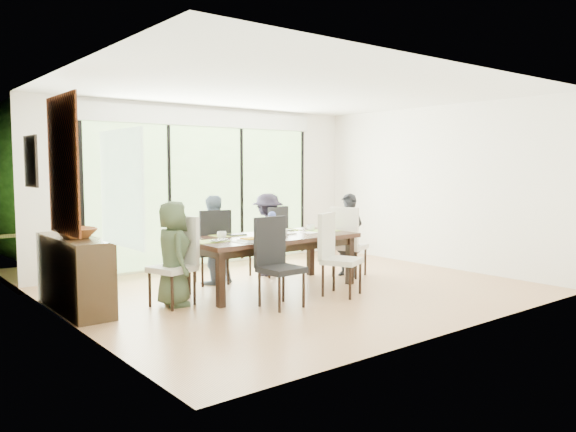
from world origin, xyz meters
TOP-DOWN VIEW (x-y plane):
  - floor at (0.00, 0.00)m, footprint 6.00×5.00m
  - ceiling at (0.00, 0.00)m, footprint 6.00×5.00m
  - wall_back at (0.00, 2.51)m, footprint 6.00×0.02m
  - wall_front at (0.00, -2.51)m, footprint 6.00×0.02m
  - wall_left at (-3.01, 0.00)m, footprint 0.02×5.00m
  - wall_right at (3.01, 0.00)m, footprint 0.02×5.00m
  - glass_doors at (0.00, 2.47)m, footprint 4.20×0.02m
  - blinds_header at (0.00, 2.46)m, footprint 4.40×0.06m
  - mullion_a at (-2.10, 2.46)m, footprint 0.05×0.04m
  - mullion_b at (-0.70, 2.46)m, footprint 0.05×0.04m
  - mullion_c at (0.70, 2.46)m, footprint 0.05×0.04m
  - mullion_d at (2.10, 2.46)m, footprint 0.05×0.04m
  - side_window at (-2.97, -1.20)m, footprint 0.02×0.90m
  - deck at (0.00, 3.40)m, footprint 6.00×1.80m
  - rail_top at (0.00, 4.20)m, footprint 6.00×0.08m
  - foliage_left at (-1.80, 5.20)m, footprint 3.20×3.20m
  - foliage_mid at (0.40, 5.80)m, footprint 4.00×4.00m
  - foliage_right at (2.20, 5.00)m, footprint 2.80×2.80m
  - foliage_far at (-0.60, 6.50)m, footprint 3.60×3.60m
  - table_top at (-0.27, 0.27)m, footprint 2.37×1.09m
  - table_apron at (-0.27, 0.27)m, footprint 2.17×0.89m
  - table_leg_fl at (-1.35, -0.16)m, footprint 0.09×0.09m
  - table_leg_fr at (0.81, -0.16)m, footprint 0.09×0.09m
  - table_leg_bl at (-1.35, 0.70)m, footprint 0.09×0.09m
  - table_leg_br at (0.81, 0.70)m, footprint 0.09×0.09m
  - chair_left_end at (-1.77, 0.27)m, footprint 0.57×0.57m
  - chair_right_end at (1.23, 0.27)m, footprint 0.59×0.59m
  - chair_far_left at (-0.72, 1.12)m, footprint 0.55×0.55m
  - chair_far_right at (0.28, 1.12)m, footprint 0.56×0.56m
  - chair_near_left at (-0.77, -0.60)m, footprint 0.47×0.47m
  - chair_near_right at (0.23, -0.60)m, footprint 0.60×0.60m
  - person_left_end at (-1.75, 0.27)m, footprint 0.49×0.66m
  - person_right_end at (1.21, 0.27)m, footprint 0.50×0.66m
  - person_far_left at (-0.72, 1.10)m, footprint 0.60×0.38m
  - person_far_right at (0.28, 1.10)m, footprint 0.60×0.38m
  - placemat_left at (-1.22, 0.27)m, footprint 0.43×0.32m
  - placemat_right at (0.68, 0.27)m, footprint 0.43×0.32m
  - placemat_far_l at (-0.72, 0.67)m, footprint 0.43×0.32m
  - placemat_far_r at (0.28, 0.67)m, footprint 0.43×0.32m
  - placemat_paper at (-0.82, -0.03)m, footprint 0.43×0.32m
  - tablet_far_l at (-0.62, 0.62)m, footprint 0.26×0.18m
  - tablet_far_r at (0.23, 0.62)m, footprint 0.24×0.17m
  - papers at (0.43, 0.22)m, footprint 0.30×0.22m
  - platter_base at (-0.82, -0.03)m, footprint 0.26×0.26m
  - platter_snacks at (-0.82, -0.03)m, footprint 0.20×0.20m
  - vase at (-0.22, 0.32)m, footprint 0.08×0.08m
  - hyacinth_stems at (-0.22, 0.32)m, footprint 0.04×0.04m
  - hyacinth_blooms at (-0.22, 0.32)m, footprint 0.11×0.11m
  - laptop at (-1.12, 0.17)m, footprint 0.39×0.35m
  - cup_a at (-0.97, 0.42)m, footprint 0.17×0.17m
  - cup_b at (-0.12, 0.17)m, footprint 0.14×0.14m
  - cup_c at (0.53, 0.37)m, footprint 0.13×0.13m
  - book at (-0.02, 0.32)m, footprint 0.17×0.23m
  - sideboard at (-2.76, 0.80)m, footprint 0.43×1.54m
  - bowl at (-2.76, 0.70)m, footprint 0.46×0.46m
  - candlestick_base at (-2.76, 1.15)m, footprint 0.10×0.10m
  - candlestick_shaft at (-2.76, 1.15)m, footprint 0.02×0.02m
  - candlestick_pan at (-2.76, 1.15)m, footprint 0.10×0.10m
  - candle at (-2.76, 1.15)m, footprint 0.03×0.03m
  - tapestry at (-2.97, 0.40)m, footprint 0.02×1.00m
  - art_frame at (-2.97, 1.70)m, footprint 0.03×0.55m
  - art_canvas at (-2.95, 1.70)m, footprint 0.01×0.45m

SIDE VIEW (x-z plane):
  - deck at x=0.00m, z-range -0.10..0.00m
  - floor at x=0.00m, z-range -0.01..0.00m
  - table_leg_fl at x=-1.35m, z-range 0.00..0.68m
  - table_leg_fr at x=0.81m, z-range 0.00..0.68m
  - table_leg_bl at x=-1.35m, z-range 0.00..0.68m
  - table_leg_br at x=0.81m, z-range 0.00..0.68m
  - sideboard at x=-2.76m, z-range 0.00..0.87m
  - chair_left_end at x=-1.77m, z-range 0.00..1.09m
  - chair_right_end at x=1.23m, z-range 0.00..1.09m
  - chair_far_left at x=-0.72m, z-range 0.00..1.09m
  - chair_far_right at x=0.28m, z-range 0.00..1.09m
  - chair_near_left at x=-0.77m, z-range 0.00..1.09m
  - chair_near_right at x=0.23m, z-range 0.00..1.09m
  - rail_top at x=0.00m, z-range 0.52..0.58m
  - table_apron at x=-0.27m, z-range 0.57..0.67m
  - person_left_end at x=-1.75m, z-range 0.00..1.28m
  - person_right_end at x=1.21m, z-range 0.00..1.28m
  - person_far_left at x=-0.72m, z-range 0.00..1.28m
  - person_far_right at x=0.28m, z-range 0.00..1.28m
  - table_top at x=-0.27m, z-range 0.68..0.74m
  - papers at x=0.43m, z-range 0.74..0.75m
  - placemat_left at x=-1.22m, z-range 0.74..0.75m
  - placemat_right at x=0.68m, z-range 0.74..0.75m
  - placemat_far_l at x=-0.72m, z-range 0.74..0.75m
  - placemat_far_r at x=0.28m, z-range 0.74..0.75m
  - placemat_paper at x=-0.82m, z-range 0.74..0.75m
  - book at x=-0.02m, z-range 0.74..0.76m
  - tablet_far_r at x=0.23m, z-range 0.75..0.76m
  - tablet_far_l at x=-0.62m, z-range 0.75..0.76m
  - laptop at x=-1.12m, z-range 0.74..0.77m
  - platter_base at x=-0.82m, z-range 0.75..0.77m
  - platter_snacks at x=-0.82m, z-range 0.77..0.78m
  - cup_b at x=-0.12m, z-range 0.74..0.83m
  - cup_a at x=-0.97m, z-range 0.74..0.84m
  - cup_c at x=0.53m, z-range 0.74..0.84m
  - vase at x=-0.22m, z-range 0.74..0.86m
  - candlestick_base at x=-2.76m, z-range 0.87..0.91m
  - hyacinth_stems at x=-0.22m, z-range 0.84..1.00m
  - bowl at x=-2.76m, z-range 0.87..0.98m
  - hyacinth_blooms at x=-0.22m, z-range 0.96..1.07m
  - glass_doors at x=0.00m, z-range 0.05..2.35m
  - mullion_a at x=-2.10m, z-range 0.05..2.35m
  - mullion_b at x=-0.70m, z-range 0.05..2.35m
  - mullion_c at x=0.70m, z-range 0.05..2.35m
  - mullion_d at x=2.10m, z-range 0.05..2.35m
  - foliage_right at x=2.20m, z-range -0.14..2.66m
  - wall_back at x=0.00m, z-range 0.00..2.70m
  - wall_front at x=0.00m, z-range 0.00..2.70m
  - wall_left at x=-3.01m, z-range 0.00..2.70m
  - wall_right at x=3.01m, z-range 0.00..2.70m
  - foliage_left at x=-1.80m, z-range -0.16..3.04m
  - candlestick_shaft at x=-2.76m, z-range 0.89..2.09m
  - side_window at x=-2.97m, z-range 1.00..2.00m
  - foliage_far at x=-0.60m, z-range -0.18..3.42m
  - tapestry at x=-2.97m, z-range 0.95..2.45m
  - art_frame at x=-2.97m, z-range 1.42..2.08m
  - art_canvas at x=-2.95m, z-range 1.48..2.02m
  - foliage_mid at x=0.40m, z-range -0.20..3.80m
  - candlestick_pan at x=-2.76m, z-range 2.07..2.10m
  - candle at x=-2.76m, z-range 2.10..2.20m
  - blinds_header at x=0.00m, z-range 2.36..2.64m
  - ceiling at x=0.00m, z-range 2.70..2.71m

